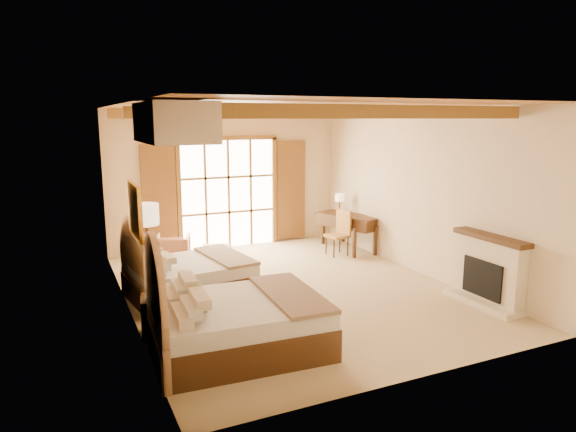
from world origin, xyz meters
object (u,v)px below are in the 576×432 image
bed_near (226,320)px  desk (348,231)px  nightstand (159,316)px  bed_far (182,274)px  armchair (173,250)px

bed_near → desk: bed_near is taller
nightstand → bed_near: bearing=-43.7°
bed_near → nightstand: 1.16m
bed_far → nightstand: size_ratio=3.86×
bed_near → desk: (4.22, 3.93, -0.00)m
bed_far → nightstand: bearing=-122.3°
bed_near → desk: size_ratio=1.39×
bed_near → armchair: 4.35m
desk → armchair: bearing=153.7°
bed_near → nightstand: bed_near is taller
bed_far → desk: (4.25, 1.58, 0.04)m
bed_far → nightstand: bed_far is taller
bed_far → desk: 4.54m
desk → nightstand: bearing=-168.9°
bed_near → bed_far: size_ratio=1.06×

